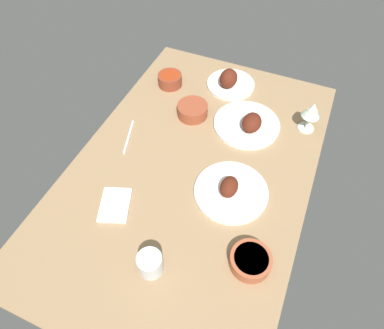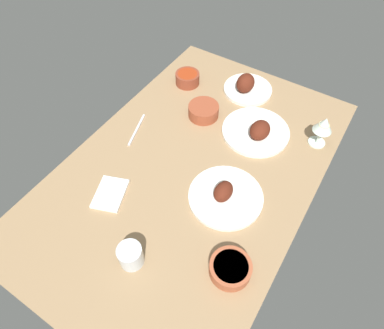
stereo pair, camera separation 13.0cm
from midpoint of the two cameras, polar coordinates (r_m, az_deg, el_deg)
name	(u,v)px [view 2 (the right image)]	position (r cm, az deg, el deg)	size (l,w,h in cm)	color
dining_table	(192,171)	(133.13, 2.79, -1.23)	(140.00, 90.00, 4.00)	#937551
plate_far_side	(225,196)	(123.40, 8.64, -5.42)	(27.29, 27.29, 7.95)	white
plate_center_main	(257,131)	(145.15, 13.46, 5.38)	(28.40, 28.40, 8.49)	white
plate_near_viewer	(247,87)	(163.89, 11.54, 12.66)	(22.62, 22.62, 9.98)	white
bowl_sauce	(187,78)	(165.64, 1.54, 14.31)	(11.38, 11.38, 5.65)	brown
bowl_potatoes	(204,110)	(149.09, 4.49, 8.96)	(13.36, 13.36, 5.51)	brown
bowl_pasta	(230,268)	(110.71, 10.02, -17.14)	(13.33, 13.33, 4.57)	#A35133
wine_glass	(324,126)	(144.47, 23.84, 5.84)	(7.60, 7.60, 14.00)	silver
water_tumbler	(131,255)	(109.83, -6.92, -15.28)	(7.92, 7.92, 7.96)	silver
folded_napkin	(110,194)	(125.97, -10.82, -5.07)	(14.11, 10.32, 1.20)	white
fork_loose	(137,130)	(145.06, -6.81, 5.72)	(18.49, 0.90, 0.80)	silver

